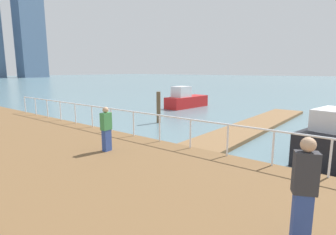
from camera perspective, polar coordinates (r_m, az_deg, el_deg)
ground_plane at (r=18.81m, az=-14.64°, el=-0.06°), size 300.00×300.00×0.00m
boardwalk at (r=7.08m, az=-26.41°, el=-16.07°), size 11.00×38.00×0.40m
floating_dock at (r=15.90m, az=17.76°, el=-1.70°), size 14.14×2.00×0.18m
boardwalk_railing at (r=9.30m, az=8.54°, el=-2.30°), size 0.06×27.82×1.08m
dock_piling_0 at (r=16.37m, az=-2.02°, el=2.17°), size 0.25×0.25×1.90m
moored_boat_0 at (r=23.24m, az=3.76°, el=3.76°), size 4.35×1.78×1.84m
pedestrian_1 at (r=4.90m, az=26.89°, el=-13.43°), size 0.35×0.42×1.78m
pedestrian_2 at (r=9.54m, az=-12.95°, el=-2.30°), size 0.37×0.24×1.56m
skyline_tower_5 at (r=134.45m, az=-27.20°, el=15.55°), size 11.76×7.16×37.18m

